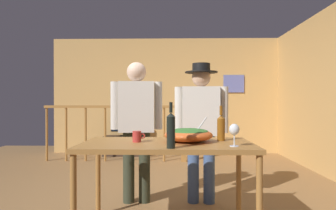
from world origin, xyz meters
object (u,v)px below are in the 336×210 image
Objects in this scene: stair_railing at (136,127)px; tv_console at (125,146)px; salad_bowl at (189,134)px; wine_bottle_amber at (221,127)px; wine_glass at (234,130)px; person_standing_left at (137,120)px; person_standing_right at (201,120)px; wine_bottle_dark at (171,130)px; framed_picture at (234,84)px; flat_screen_tv at (125,124)px; serving_table at (167,151)px; mug_red at (137,136)px.

tv_console is (-0.33, 0.65, -0.47)m from stair_railing.
salad_bowl is 0.32m from wine_bottle_amber.
wine_glass is 1.36m from person_standing_left.
person_standing_right reaches higher than wine_glass.
stair_railing is 7.80× the size of wine_bottle_dark.
framed_picture reaches higher than tv_console.
flat_screen_tv is at bearing 108.15° from salad_bowl.
person_standing_right is (0.74, 0.00, -0.01)m from person_standing_left.
person_standing_right is at bearing -107.20° from framed_picture.
tv_console is 3.39m from person_standing_right.
person_standing_left reaches higher than serving_table.
framed_picture is at bearing 73.39° from salad_bowl.
salad_bowl is 0.42m from wine_bottle_dark.
framed_picture is 0.29× the size of person_standing_right.
framed_picture is 3.51m from person_standing_right.
wine_bottle_dark is (-0.51, -0.10, 0.02)m from wine_glass.
wine_glass is (1.57, -4.00, 0.71)m from tv_console.
person_standing_right is (1.39, -2.98, 0.26)m from flat_screen_tv.
flat_screen_tv reaches higher than serving_table.
tv_console is (-2.41, -0.29, -1.36)m from framed_picture.
person_standing_left is at bearing 143.59° from wine_bottle_amber.
wine_glass is 0.36m from wine_bottle_amber.
framed_picture is 3.79m from person_standing_left.
serving_table is at bearing -108.89° from framed_picture.
flat_screen_tv is 0.37× the size of person_standing_right.
framed_picture is 0.79× the size of flat_screen_tv.
salad_bowl is 0.92m from person_standing_left.
flat_screen_tv is 3.93m from wine_bottle_amber.
wine_bottle_dark is at bearing -48.70° from mug_red.
wine_bottle_amber is 0.20× the size of person_standing_right.
stair_railing is 8.56× the size of wine_bottle_amber.
stair_railing is 3.54m from wine_bottle_dark.
tv_console is 3.94m from serving_table.
salad_bowl is 0.75m from person_standing_right.
serving_table is (-1.39, -4.06, -0.85)m from framed_picture.
salad_bowl is at bearing -165.19° from wine_bottle_amber.
serving_table is 4.62× the size of wine_bottle_amber.
tv_console is 0.47m from flat_screen_tv.
mug_red is (0.75, -3.76, 0.63)m from tv_console.
serving_table reaches higher than tv_console.
stair_railing is at bearing -155.67° from framed_picture.
stair_railing is 3.14m from mug_red.
serving_table is 0.24m from salad_bowl.
tv_console is 3.17m from person_standing_left.
tv_console is 7.94× the size of mug_red.
flat_screen_tv is 3.30m from person_standing_right.
wine_glass is 0.11× the size of person_standing_left.
wine_glass is at bearing -68.49° from flat_screen_tv.
framed_picture reaches higher than person_standing_left.
wine_bottle_dark is at bearing -134.80° from wine_bottle_amber.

